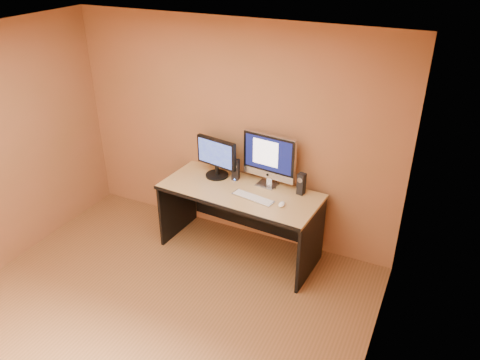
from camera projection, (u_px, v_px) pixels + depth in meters
The scene contains 12 objects.
floor at pixel (140, 332), 4.44m from camera, with size 4.00×4.00×0.00m, color brown.
walls at pixel (124, 217), 3.83m from camera, with size 4.00×4.00×2.60m, color #91573A, non-canonical shape.
ceiling at pixel (102, 57), 3.22m from camera, with size 4.00×4.00×0.00m, color white.
desk at pixel (240, 222), 5.38m from camera, with size 1.79×0.78×0.83m, color tan, non-canonical shape.
imac at pixel (268, 161), 5.15m from camera, with size 0.64×0.23×0.61m, color #B3B4B8, non-canonical shape.
second_monitor at pixel (217, 158), 5.38m from camera, with size 0.54×0.27×0.47m, color black, non-canonical shape.
speaker_left at pixel (236, 170), 5.36m from camera, with size 0.08×0.08×0.25m, color black, non-canonical shape.
speaker_right at pixel (301, 184), 5.06m from camera, with size 0.08×0.08×0.25m, color black, non-canonical shape.
keyboard at pixel (253, 198), 5.02m from camera, with size 0.48×0.13×0.02m, color #B0B0B4.
mouse at pixel (282, 204), 4.88m from camera, with size 0.06×0.11×0.04m, color white.
cable_a at pixel (276, 184), 5.31m from camera, with size 0.01×0.01×0.25m, color black.
cable_b at pixel (267, 180), 5.40m from camera, with size 0.01×0.01×0.20m, color black.
Camera 1 is at (2.25, -2.52, 3.36)m, focal length 35.00 mm.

